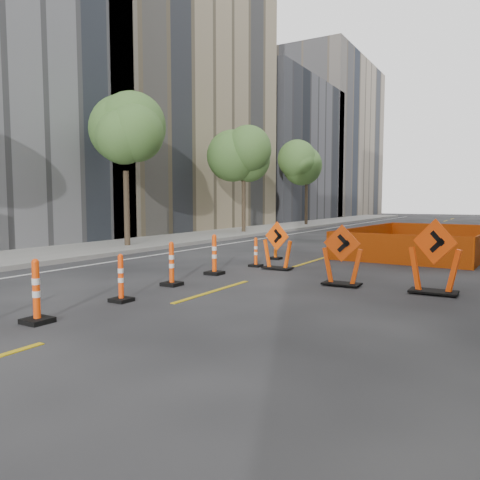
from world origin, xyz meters
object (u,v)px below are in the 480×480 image
Objects in this scene: channelizer_4 at (121,278)px; channelizer_8 at (275,246)px; channelizer_3 at (36,291)px; channelizer_7 at (256,252)px; chevron_sign_center at (342,255)px; channelizer_6 at (214,254)px; chevron_sign_left at (277,246)px; channelizer_5 at (172,264)px; chevron_sign_right at (435,257)px.

channelizer_4 is 7.78m from channelizer_8.
channelizer_7 is at bearing 90.03° from channelizer_3.
channelizer_8 is 5.21m from chevron_sign_center.
channelizer_3 is at bearing -87.39° from channelizer_6.
chevron_sign_left is 0.97× the size of chevron_sign_center.
channelizer_8 is (-0.27, 9.71, -0.06)m from channelizer_3.
channelizer_4 is 5.22m from chevron_sign_center.
chevron_sign_center is (3.32, 4.02, 0.25)m from channelizer_4.
channelizer_8 is (-0.05, 5.83, -0.05)m from channelizer_5.
channelizer_5 is (-0.22, 3.89, -0.01)m from channelizer_3.
channelizer_8 is 0.68× the size of chevron_sign_left.
channelizer_5 is 0.75× the size of chevron_sign_left.
chevron_sign_left is (1.10, -2.12, 0.23)m from channelizer_8.
channelizer_7 is at bearing -82.19° from channelizer_8.
channelizer_4 is at bearing -85.21° from chevron_sign_left.
channelizer_5 is 1.17× the size of channelizer_7.
channelizer_4 is 0.66× the size of chevron_sign_center.
channelizer_4 is 0.59× the size of chevron_sign_right.
chevron_sign_center reaches higher than channelizer_4.
channelizer_7 is at bearing -179.44° from chevron_sign_left.
channelizer_3 is 0.66× the size of chevron_sign_right.
chevron_sign_right is at bearing 37.03° from channelizer_4.
chevron_sign_center is at bearing 2.20° from channelizer_6.
channelizer_8 is (-0.27, 1.94, 0.03)m from channelizer_7.
chevron_sign_center is 2.08m from chevron_sign_right.
chevron_sign_center is at bearing -157.88° from chevron_sign_right.
chevron_sign_left is at bearing -62.70° from channelizer_8.
channelizer_5 reaches higher than channelizer_4.
channelizer_5 is at bearing -151.49° from chevron_sign_center.
channelizer_7 is at bearing 82.33° from channelizer_6.
channelizer_6 reaches higher than channelizer_5.
channelizer_7 is 0.62× the size of chevron_sign_center.
chevron_sign_center reaches higher than chevron_sign_left.
chevron_sign_right reaches higher than channelizer_5.
chevron_sign_right is at bearing 48.00° from channelizer_3.
channelizer_3 reaches higher than channelizer_4.
channelizer_6 is at bearing 91.29° from channelizer_5.
chevron_sign_center is (3.61, -3.75, 0.26)m from channelizer_8.
channelizer_3 is 8.10m from chevron_sign_right.
chevron_sign_right is at bearing -17.98° from channelizer_7.
chevron_sign_right reaches higher than chevron_sign_left.
chevron_sign_right is (5.68, 0.18, 0.27)m from channelizer_6.
channelizer_8 is at bearing 92.14° from channelizer_4.
channelizer_6 is 5.69m from chevron_sign_right.
channelizer_7 is at bearing 86.79° from channelizer_5.
chevron_sign_left is at bearing 74.20° from channelizer_5.
channelizer_4 is 1.08× the size of channelizer_7.
channelizer_5 is 6.03m from chevron_sign_right.
channelizer_5 is at bearing 93.27° from channelizer_3.
channelizer_4 is at bearing -89.76° from channelizer_7.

